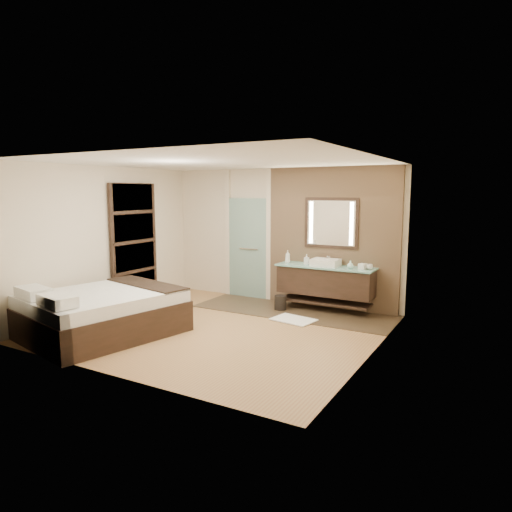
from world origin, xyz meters
The scene contains 15 objects.
floor centered at (0.00, 0.00, 0.00)m, with size 5.00×5.00×0.00m, color #92603D.
tile_strip centered at (0.60, 1.60, 0.01)m, with size 3.80×1.30×0.01m, color #3A2D1F.
stone_wall centered at (1.10, 2.21, 1.35)m, with size 2.60×0.08×2.70m, color tan.
vanity centered at (1.10, 1.92, 0.58)m, with size 1.85×0.55×0.88m.
mirror_unit centered at (1.10, 2.16, 1.65)m, with size 1.06×0.04×0.96m.
frosted_door centered at (-0.75, 2.20, 1.14)m, with size 1.10×0.12×2.70m.
shoji_partition centered at (-2.43, 0.60, 1.21)m, with size 0.06×1.20×2.40m.
bed centered at (-1.43, -1.16, 0.35)m, with size 2.18×2.52×0.84m.
bath_mat centered at (0.86, 1.03, 0.02)m, with size 0.72×0.50×0.02m, color white.
waste_bin centered at (0.34, 1.56, 0.14)m, with size 0.23×0.23×0.28m, color black.
tissue_box centered at (1.81, 1.89, 0.92)m, with size 0.12×0.12×0.10m, color silver.
soap_bottle_a centered at (0.33, 1.89, 0.99)m, with size 0.10×0.10×0.25m, color silver.
soap_bottle_b centered at (0.71, 1.92, 0.96)m, with size 0.09×0.09×0.19m, color #B2B2B2.
soap_bottle_c centered at (1.59, 1.85, 0.94)m, with size 0.11×0.11×0.14m, color silver.
cup centered at (1.92, 1.94, 0.91)m, with size 0.12×0.12×0.09m, color silver.
Camera 1 is at (4.09, -6.03, 2.24)m, focal length 32.00 mm.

